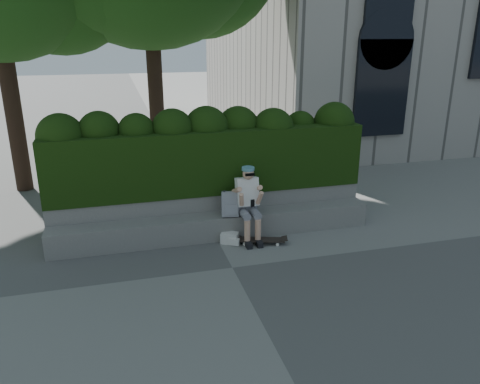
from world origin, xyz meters
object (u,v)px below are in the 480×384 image
object	(u,v)px
backpack_plaid	(230,204)
backpack_ground	(230,238)
skateboard	(261,240)
person	(248,200)

from	to	relation	value
backpack_plaid	backpack_ground	distance (m)	0.62
skateboard	backpack_plaid	bearing A→B (deg)	157.97
person	skateboard	world-z (taller)	person
person	backpack_plaid	world-z (taller)	person
backpack_ground	person	bearing A→B (deg)	48.57
person	backpack_plaid	distance (m)	0.34
skateboard	person	bearing A→B (deg)	134.79
skateboard	backpack_ground	distance (m)	0.57
person	skateboard	size ratio (longest dim) A/B	1.57
person	backpack_plaid	bearing A→B (deg)	165.59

